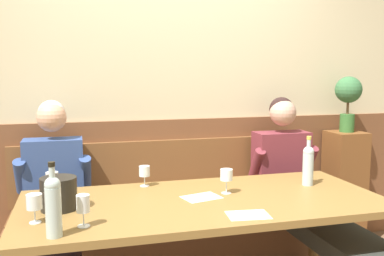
% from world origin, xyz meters
% --- Properties ---
extents(room_wall_back, '(6.80, 0.08, 2.80)m').
position_xyz_m(room_wall_back, '(0.00, 1.09, 1.40)').
color(room_wall_back, beige).
rests_on(room_wall_back, ground).
extents(wood_wainscot_panel, '(6.80, 0.03, 1.09)m').
position_xyz_m(wood_wainscot_panel, '(0.00, 1.04, 0.55)').
color(wood_wainscot_panel, brown).
rests_on(wood_wainscot_panel, ground).
extents(wall_bench, '(2.35, 0.42, 0.94)m').
position_xyz_m(wall_bench, '(0.00, 0.83, 0.28)').
color(wall_bench, brown).
rests_on(wall_bench, ground).
extents(dining_table, '(2.05, 0.92, 0.74)m').
position_xyz_m(dining_table, '(0.00, 0.06, 0.67)').
color(dining_table, olive).
rests_on(dining_table, ground).
extents(person_center_right_seat, '(0.49, 1.38, 1.27)m').
position_xyz_m(person_center_right_seat, '(-0.84, 0.40, 0.60)').
color(person_center_right_seat, '#343534').
rests_on(person_center_right_seat, ground).
extents(person_left_seat, '(0.53, 1.38, 1.27)m').
position_xyz_m(person_left_seat, '(0.86, 0.41, 0.60)').
color(person_left_seat, '#2E253D').
rests_on(person_left_seat, ground).
extents(ice_bucket, '(0.19, 0.19, 0.17)m').
position_xyz_m(ice_bucket, '(-0.79, 0.09, 0.83)').
color(ice_bucket, black).
rests_on(ice_bucket, dining_table).
extents(wine_bottle_clear_water, '(0.07, 0.07, 0.33)m').
position_xyz_m(wine_bottle_clear_water, '(-0.80, -0.30, 0.89)').
color(wine_bottle_clear_water, '#AEC4C0').
rests_on(wine_bottle_clear_water, dining_table).
extents(wine_bottle_green_tall, '(0.07, 0.07, 0.32)m').
position_xyz_m(wine_bottle_green_tall, '(0.73, 0.19, 0.88)').
color(wine_bottle_green_tall, '#AFC2C7').
rests_on(wine_bottle_green_tall, dining_table).
extents(wine_glass_by_bottle, '(0.07, 0.07, 0.14)m').
position_xyz_m(wine_glass_by_bottle, '(-0.89, -0.09, 0.84)').
color(wine_glass_by_bottle, silver).
rests_on(wine_glass_by_bottle, dining_table).
extents(wine_glass_left_end, '(0.07, 0.07, 0.14)m').
position_xyz_m(wine_glass_left_end, '(-0.83, 0.37, 0.84)').
color(wine_glass_left_end, silver).
rests_on(wine_glass_left_end, dining_table).
extents(wine_glass_center_front, '(0.07, 0.07, 0.15)m').
position_xyz_m(wine_glass_center_front, '(0.16, 0.14, 0.85)').
color(wine_glass_center_front, silver).
rests_on(wine_glass_center_front, dining_table).
extents(wine_glass_mid_right, '(0.06, 0.06, 0.15)m').
position_xyz_m(wine_glass_mid_right, '(-0.67, -0.21, 0.85)').
color(wine_glass_mid_right, silver).
rests_on(wine_glass_mid_right, dining_table).
extents(wine_glass_right_end, '(0.07, 0.07, 0.13)m').
position_xyz_m(wine_glass_right_end, '(-0.28, 0.43, 0.84)').
color(wine_glass_right_end, silver).
rests_on(wine_glass_right_end, dining_table).
extents(tasting_sheet_left_guest, '(0.24, 0.20, 0.00)m').
position_xyz_m(tasting_sheet_left_guest, '(-0.01, 0.10, 0.74)').
color(tasting_sheet_left_guest, white).
rests_on(tasting_sheet_left_guest, dining_table).
extents(tasting_sheet_right_guest, '(0.23, 0.17, 0.00)m').
position_xyz_m(tasting_sheet_right_guest, '(0.13, -0.26, 0.74)').
color(tasting_sheet_right_guest, white).
rests_on(tasting_sheet_right_guest, dining_table).
extents(corner_pedestal, '(0.28, 0.28, 0.97)m').
position_xyz_m(corner_pedestal, '(1.47, 0.86, 0.48)').
color(corner_pedestal, brown).
rests_on(corner_pedestal, ground).
extents(potted_plant, '(0.22, 0.22, 0.46)m').
position_xyz_m(potted_plant, '(1.47, 0.86, 1.27)').
color(potted_plant, '#32662C').
rests_on(potted_plant, corner_pedestal).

